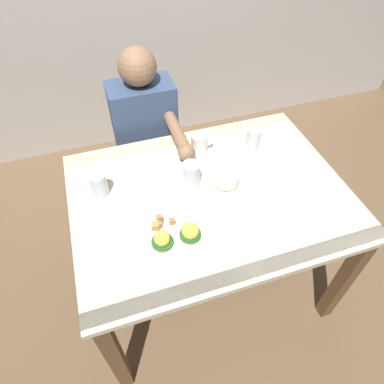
{
  "coord_description": "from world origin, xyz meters",
  "views": [
    {
      "loc": [
        -0.39,
        -0.92,
        1.84
      ],
      "look_at": [
        -0.08,
        0.0,
        0.78
      ],
      "focal_mm": 31.78,
      "sensor_mm": 36.0,
      "label": 1
    }
  ],
  "objects_px": {
    "fork": "(167,158)",
    "water_glass_near": "(191,175)",
    "eggs_benedict_plate": "(176,238)",
    "dining_table": "(209,209)",
    "water_glass_far": "(253,140)",
    "water_glass_extra": "(99,186)",
    "diner_person": "(147,135)",
    "coffee_mug": "(200,143)",
    "fruit_bowl": "(227,178)"
  },
  "relations": [
    {
      "from": "dining_table",
      "to": "fork",
      "type": "xyz_separation_m",
      "value": [
        -0.12,
        0.29,
        0.11
      ]
    },
    {
      "from": "diner_person",
      "to": "fruit_bowl",
      "type": "bearing_deg",
      "value": -66.47
    },
    {
      "from": "coffee_mug",
      "to": "water_glass_far",
      "type": "xyz_separation_m",
      "value": [
        0.25,
        -0.06,
        0.0
      ]
    },
    {
      "from": "water_glass_near",
      "to": "water_glass_far",
      "type": "bearing_deg",
      "value": 20.98
    },
    {
      "from": "eggs_benedict_plate",
      "to": "water_glass_near",
      "type": "height_order",
      "value": "water_glass_near"
    },
    {
      "from": "coffee_mug",
      "to": "water_glass_near",
      "type": "xyz_separation_m",
      "value": [
        -0.11,
        -0.2,
        0.0
      ]
    },
    {
      "from": "eggs_benedict_plate",
      "to": "coffee_mug",
      "type": "xyz_separation_m",
      "value": [
        0.26,
        0.48,
        0.03
      ]
    },
    {
      "from": "water_glass_near",
      "to": "water_glass_extra",
      "type": "relative_size",
      "value": 1.04
    },
    {
      "from": "water_glass_far",
      "to": "diner_person",
      "type": "distance_m",
      "value": 0.61
    },
    {
      "from": "water_glass_far",
      "to": "coffee_mug",
      "type": "bearing_deg",
      "value": 166.54
    },
    {
      "from": "coffee_mug",
      "to": "fork",
      "type": "height_order",
      "value": "coffee_mug"
    },
    {
      "from": "eggs_benedict_plate",
      "to": "water_glass_extra",
      "type": "relative_size",
      "value": 2.45
    },
    {
      "from": "dining_table",
      "to": "water_glass_near",
      "type": "bearing_deg",
      "value": 124.3
    },
    {
      "from": "fork",
      "to": "water_glass_near",
      "type": "bearing_deg",
      "value": -72.62
    },
    {
      "from": "water_glass_far",
      "to": "dining_table",
      "type": "bearing_deg",
      "value": -143.15
    },
    {
      "from": "dining_table",
      "to": "coffee_mug",
      "type": "xyz_separation_m",
      "value": [
        0.05,
        0.29,
        0.16
      ]
    },
    {
      "from": "diner_person",
      "to": "dining_table",
      "type": "bearing_deg",
      "value": -75.62
    },
    {
      "from": "eggs_benedict_plate",
      "to": "coffee_mug",
      "type": "relative_size",
      "value": 2.42
    },
    {
      "from": "water_glass_extra",
      "to": "diner_person",
      "type": "relative_size",
      "value": 0.1
    },
    {
      "from": "fruit_bowl",
      "to": "water_glass_far",
      "type": "xyz_separation_m",
      "value": [
        0.21,
        0.19,
        0.02
      ]
    },
    {
      "from": "water_glass_far",
      "to": "diner_person",
      "type": "xyz_separation_m",
      "value": [
        -0.46,
        0.37,
        -0.14
      ]
    },
    {
      "from": "coffee_mug",
      "to": "fork",
      "type": "distance_m",
      "value": 0.18
    },
    {
      "from": "fork",
      "to": "water_glass_near",
      "type": "relative_size",
      "value": 1.37
    },
    {
      "from": "fork",
      "to": "water_glass_far",
      "type": "relative_size",
      "value": 1.37
    },
    {
      "from": "diner_person",
      "to": "eggs_benedict_plate",
      "type": "bearing_deg",
      "value": -94.15
    },
    {
      "from": "eggs_benedict_plate",
      "to": "fruit_bowl",
      "type": "height_order",
      "value": "eggs_benedict_plate"
    },
    {
      "from": "dining_table",
      "to": "fruit_bowl",
      "type": "bearing_deg",
      "value": 23.34
    },
    {
      "from": "fork",
      "to": "water_glass_extra",
      "type": "height_order",
      "value": "water_glass_extra"
    },
    {
      "from": "water_glass_extra",
      "to": "fruit_bowl",
      "type": "bearing_deg",
      "value": -11.53
    },
    {
      "from": "eggs_benedict_plate",
      "to": "fork",
      "type": "height_order",
      "value": "eggs_benedict_plate"
    },
    {
      "from": "dining_table",
      "to": "eggs_benedict_plate",
      "type": "bearing_deg",
      "value": -137.65
    },
    {
      "from": "eggs_benedict_plate",
      "to": "water_glass_far",
      "type": "distance_m",
      "value": 0.66
    },
    {
      "from": "water_glass_far",
      "to": "diner_person",
      "type": "bearing_deg",
      "value": 140.63
    },
    {
      "from": "dining_table",
      "to": "water_glass_far",
      "type": "xyz_separation_m",
      "value": [
        0.3,
        0.23,
        0.16
      ]
    },
    {
      "from": "water_glass_far",
      "to": "water_glass_extra",
      "type": "distance_m",
      "value": 0.76
    },
    {
      "from": "fruit_bowl",
      "to": "coffee_mug",
      "type": "relative_size",
      "value": 1.08
    },
    {
      "from": "coffee_mug",
      "to": "water_glass_extra",
      "type": "xyz_separation_m",
      "value": [
        -0.5,
        -0.14,
        -0.0
      ]
    },
    {
      "from": "fork",
      "to": "water_glass_near",
      "type": "xyz_separation_m",
      "value": [
        0.06,
        -0.2,
        0.05
      ]
    },
    {
      "from": "water_glass_far",
      "to": "diner_person",
      "type": "relative_size",
      "value": 0.1
    },
    {
      "from": "coffee_mug",
      "to": "water_glass_extra",
      "type": "relative_size",
      "value": 1.01
    },
    {
      "from": "coffee_mug",
      "to": "fork",
      "type": "xyz_separation_m",
      "value": [
        -0.17,
        -0.0,
        -0.05
      ]
    },
    {
      "from": "water_glass_far",
      "to": "eggs_benedict_plate",
      "type": "bearing_deg",
      "value": -140.78
    },
    {
      "from": "dining_table",
      "to": "water_glass_near",
      "type": "relative_size",
      "value": 10.52
    },
    {
      "from": "dining_table",
      "to": "fruit_bowl",
      "type": "relative_size",
      "value": 10.0
    },
    {
      "from": "fruit_bowl",
      "to": "water_glass_extra",
      "type": "relative_size",
      "value": 1.09
    },
    {
      "from": "fork",
      "to": "water_glass_extra",
      "type": "bearing_deg",
      "value": -157.76
    },
    {
      "from": "dining_table",
      "to": "fork",
      "type": "bearing_deg",
      "value": 113.09
    },
    {
      "from": "diner_person",
      "to": "coffee_mug",
      "type": "bearing_deg",
      "value": -57.16
    },
    {
      "from": "eggs_benedict_plate",
      "to": "coffee_mug",
      "type": "bearing_deg",
      "value": 61.56
    },
    {
      "from": "eggs_benedict_plate",
      "to": "fruit_bowl",
      "type": "xyz_separation_m",
      "value": [
        0.3,
        0.23,
        0.0
      ]
    }
  ]
}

